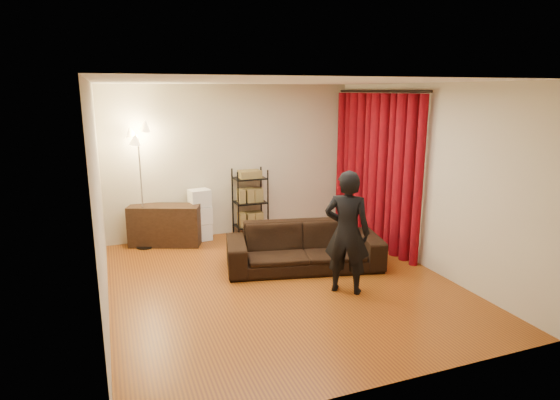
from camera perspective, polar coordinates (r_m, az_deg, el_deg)
name	(u,v)px	position (r m, az deg, el deg)	size (l,w,h in m)	color
floor	(281,282)	(6.58, 0.10, -10.00)	(5.00, 5.00, 0.00)	#8D490F
ceiling	(281,82)	(6.04, 0.11, 14.22)	(5.00, 5.00, 0.00)	white
wall_back	(232,161)	(8.52, -5.86, 4.77)	(5.00, 5.00, 0.00)	beige
wall_front	(387,244)	(4.01, 12.88, -5.26)	(5.00, 5.00, 0.00)	beige
wall_left	(99,201)	(5.79, -21.20, -0.11)	(5.00, 5.00, 0.00)	beige
wall_right	(422,176)	(7.26, 16.98, 2.78)	(5.00, 5.00, 0.00)	beige
curtain_rod	(379,91)	(8.02, 12.03, 12.85)	(0.04, 0.04, 2.65)	black
curtain	(375,170)	(8.12, 11.47, 3.61)	(0.22, 2.65, 2.55)	maroon
sofa	(304,246)	(6.99, 2.94, -5.68)	(2.27, 0.89, 0.66)	black
person	(347,232)	(6.10, 8.17, -3.92)	(0.59, 0.39, 1.63)	black
media_cabinet	(165,225)	(8.24, -13.82, -2.99)	(1.19, 0.45, 0.69)	#2F1E12
storage_boxes	(200,215)	(8.34, -9.75, -1.80)	(0.37, 0.29, 0.92)	silver
wire_shelf	(250,202)	(8.52, -3.66, -0.27)	(0.55, 0.39, 1.22)	black
floor_lamp	(141,188)	(8.03, -16.55, 1.40)	(0.37, 0.37, 2.05)	silver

